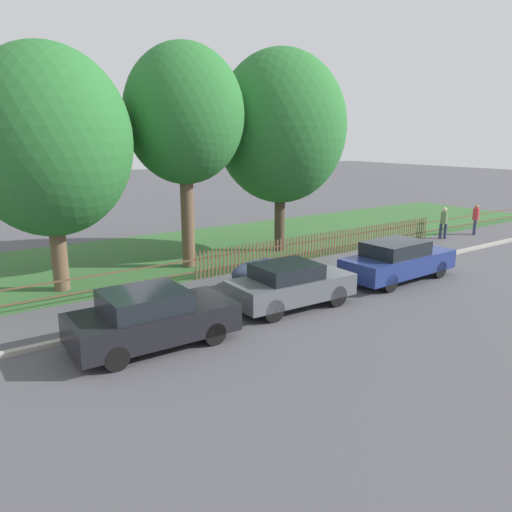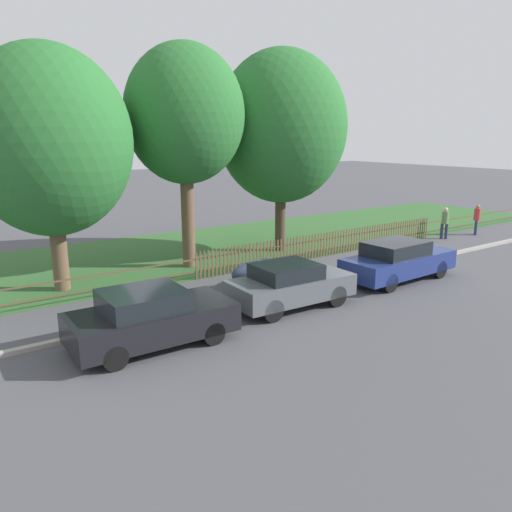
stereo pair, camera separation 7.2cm
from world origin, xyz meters
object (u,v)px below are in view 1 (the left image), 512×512
at_px(tree_mid_park, 281,127).
at_px(pedestrian_near_fence, 476,218).
at_px(pedestrian_by_lamp, 444,221).
at_px(covered_motorcycle, 258,270).
at_px(parked_car_black_saloon, 290,284).
at_px(parked_car_silver_hatchback, 151,318).
at_px(tree_nearest_kerb, 49,142).
at_px(parked_car_navy_estate, 398,260).
at_px(tree_behind_motorcycle, 184,115).

bearing_deg(tree_mid_park, pedestrian_near_fence, -15.92).
distance_m(pedestrian_near_fence, pedestrian_by_lamp, 2.27).
bearing_deg(pedestrian_near_fence, covered_motorcycle, -27.77).
distance_m(parked_car_black_saloon, pedestrian_near_fence, 15.13).
height_order(parked_car_silver_hatchback, tree_mid_park, tree_mid_park).
distance_m(parked_car_silver_hatchback, tree_mid_park, 11.83).
height_order(parked_car_black_saloon, pedestrian_near_fence, pedestrian_near_fence).
distance_m(parked_car_black_saloon, pedestrian_by_lamp, 13.03).
height_order(parked_car_black_saloon, tree_mid_park, tree_mid_park).
relative_size(tree_nearest_kerb, pedestrian_by_lamp, 4.98).
xyz_separation_m(parked_car_black_saloon, tree_mid_park, (4.40, 6.11, 4.59)).
height_order(tree_mid_park, pedestrian_near_fence, tree_mid_park).
xyz_separation_m(parked_car_navy_estate, tree_nearest_kerb, (-9.92, 5.66, 4.04)).
relative_size(tree_mid_park, pedestrian_by_lamp, 5.46).
bearing_deg(parked_car_navy_estate, tree_behind_motorcycle, 128.70).
xyz_separation_m(covered_motorcycle, tree_behind_motorcycle, (-0.56, 3.83, 5.08)).
relative_size(tree_nearest_kerb, pedestrian_near_fence, 4.99).
relative_size(parked_car_silver_hatchback, covered_motorcycle, 1.95).
relative_size(covered_motorcycle, tree_behind_motorcycle, 0.25).
xyz_separation_m(parked_car_silver_hatchback, pedestrian_near_fence, (19.29, 3.37, 0.16)).
height_order(parked_car_black_saloon, pedestrian_by_lamp, pedestrian_by_lamp).
distance_m(parked_car_navy_estate, pedestrian_near_fence, 10.42).
distance_m(tree_nearest_kerb, tree_mid_park, 9.47).
relative_size(parked_car_navy_estate, pedestrian_by_lamp, 2.92).
relative_size(tree_behind_motorcycle, pedestrian_by_lamp, 5.31).
bearing_deg(tree_behind_motorcycle, tree_nearest_kerb, -176.76).
bearing_deg(parked_car_navy_estate, tree_mid_park, 92.67).
bearing_deg(pedestrian_by_lamp, parked_car_navy_estate, 71.31).
xyz_separation_m(covered_motorcycle, tree_nearest_kerb, (-5.41, 3.56, 4.17)).
distance_m(tree_behind_motorcycle, pedestrian_by_lamp, 13.85).
bearing_deg(covered_motorcycle, pedestrian_by_lamp, 8.15).
xyz_separation_m(parked_car_black_saloon, parked_car_navy_estate, (4.87, 0.01, 0.03)).
distance_m(parked_car_silver_hatchback, pedestrian_near_fence, 19.58).
height_order(parked_car_silver_hatchback, pedestrian_by_lamp, pedestrian_by_lamp).
bearing_deg(parked_car_navy_estate, pedestrian_by_lamp, 22.38).
xyz_separation_m(parked_car_black_saloon, pedestrian_near_fence, (14.80, 3.14, 0.18)).
bearing_deg(parked_car_black_saloon, parked_car_navy_estate, 2.12).
bearing_deg(pedestrian_by_lamp, tree_mid_park, 29.18).
distance_m(tree_nearest_kerb, pedestrian_by_lamp, 18.17).
distance_m(parked_car_silver_hatchback, tree_nearest_kerb, 7.18).
bearing_deg(tree_nearest_kerb, tree_mid_park, 2.63).
height_order(parked_car_navy_estate, tree_nearest_kerb, tree_nearest_kerb).
distance_m(parked_car_silver_hatchback, parked_car_navy_estate, 9.36).
bearing_deg(covered_motorcycle, tree_nearest_kerb, 148.58).
distance_m(covered_motorcycle, pedestrian_near_fence, 14.48).
xyz_separation_m(parked_car_silver_hatchback, tree_nearest_kerb, (-0.56, 5.90, 4.05)).
bearing_deg(tree_behind_motorcycle, parked_car_black_saloon, -88.12).
xyz_separation_m(parked_car_black_saloon, covered_motorcycle, (0.37, 2.12, -0.10)).
distance_m(tree_mid_park, pedestrian_by_lamp, 9.65).
bearing_deg(parked_car_black_saloon, covered_motorcycle, 82.19).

